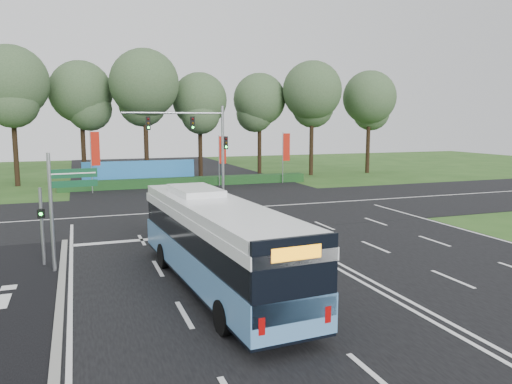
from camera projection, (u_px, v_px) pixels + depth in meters
ground at (310, 254)px, 21.72m from camera, size 120.00×120.00×0.00m
road_main at (310, 254)px, 21.71m from camera, size 20.00×120.00×0.04m
road_cross at (230, 209)px, 32.88m from camera, size 120.00×14.00×0.05m
kerb_strip at (60, 306)px, 15.51m from camera, size 0.25×18.00×0.12m
city_bus at (217, 243)px, 16.99m from camera, size 3.16×11.51×3.26m
pedestrian_signal at (42, 224)px, 19.66m from camera, size 0.29×0.41×3.17m
street_sign at (61, 198)px, 18.89m from camera, size 1.79×0.23×4.59m
banner_flag_left at (94, 153)px, 39.62m from camera, size 0.74×0.18×5.04m
banner_flag_mid at (222, 153)px, 44.25m from camera, size 0.67×0.14×4.54m
banner_flag_right at (285, 150)px, 46.28m from camera, size 0.70×0.17×4.76m
traffic_light_gantry at (201, 135)px, 40.22m from camera, size 8.41×0.28×7.00m
hedge at (189, 182)px, 44.47m from camera, size 22.00×1.20×0.80m
blue_hoarding at (140, 173)px, 45.35m from camera, size 10.00×0.30×2.20m
eucalyptus_row at (180, 93)px, 49.02m from camera, size 47.86×9.43×12.52m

